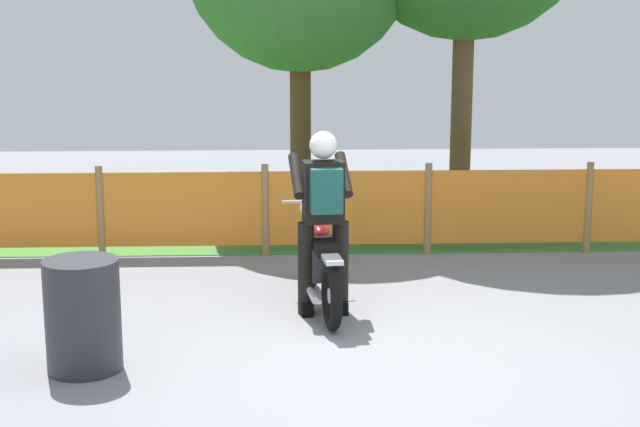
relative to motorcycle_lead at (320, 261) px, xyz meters
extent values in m
cube|color=gray|center=(0.39, -1.50, -0.46)|extent=(24.00, 24.00, 0.02)
cube|color=#427A33|center=(0.39, 4.76, -0.44)|extent=(24.00, 5.59, 0.01)
cylinder|color=#997547|center=(-2.39, 1.97, 0.08)|extent=(0.08, 0.08, 1.05)
cylinder|color=#997547|center=(-0.54, 1.97, 0.08)|extent=(0.08, 0.08, 1.05)
cylinder|color=#997547|center=(1.32, 1.97, 0.08)|extent=(0.08, 0.08, 1.05)
cylinder|color=#997547|center=(3.17, 1.97, 0.08)|extent=(0.08, 0.08, 1.05)
cube|color=orange|center=(-3.32, 1.97, 0.10)|extent=(1.77, 0.02, 0.85)
cube|color=orange|center=(-1.46, 1.97, 0.10)|extent=(1.77, 0.02, 0.85)
cube|color=orange|center=(0.39, 1.97, 0.10)|extent=(1.77, 0.02, 0.85)
cube|color=orange|center=(2.25, 1.97, 0.10)|extent=(1.77, 0.02, 0.85)
cylinder|color=brown|center=(-0.09, 4.09, 0.75)|extent=(0.28, 0.28, 2.40)
cylinder|color=brown|center=(2.06, 3.99, 0.98)|extent=(0.28, 0.28, 2.85)
torus|color=black|center=(-0.07, 0.65, -0.14)|extent=(0.17, 0.62, 0.61)
cylinder|color=silver|center=(-0.07, 0.65, -0.14)|extent=(0.07, 0.14, 0.13)
torus|color=black|center=(0.08, -0.68, -0.14)|extent=(0.17, 0.62, 0.61)
cylinder|color=silver|center=(0.08, -0.68, -0.14)|extent=(0.07, 0.14, 0.13)
cube|color=#38383D|center=(0.01, -0.06, 0.03)|extent=(0.29, 0.59, 0.31)
ellipsoid|color=maroon|center=(-0.02, 0.16, 0.24)|extent=(0.28, 0.52, 0.21)
cube|color=black|center=(0.04, -0.30, 0.21)|extent=(0.27, 0.55, 0.10)
cube|color=silver|center=(0.08, -0.68, 0.19)|extent=(0.19, 0.36, 0.04)
cylinder|color=silver|center=(-0.07, 0.59, 0.14)|extent=(0.08, 0.23, 0.54)
sphere|color=white|center=(-0.08, 0.75, 0.35)|extent=(0.19, 0.19, 0.17)
cylinder|color=silver|center=(-0.06, 0.56, 0.46)|extent=(0.57, 0.09, 0.03)
cylinder|color=silver|center=(-0.09, -0.36, -0.20)|extent=(0.13, 0.53, 0.07)
cylinder|color=black|center=(-0.13, -0.22, -0.02)|extent=(0.17, 0.17, 0.86)
cube|color=black|center=(-0.13, -0.22, -0.39)|extent=(0.14, 0.27, 0.12)
cylinder|color=black|center=(0.18, -0.18, -0.02)|extent=(0.17, 0.17, 0.86)
cube|color=black|center=(0.18, -0.18, -0.39)|extent=(0.14, 0.27, 0.12)
cube|color=black|center=(0.02, -0.20, 0.69)|extent=(0.38, 0.28, 0.56)
cylinder|color=black|center=(-0.21, -0.05, 0.82)|extent=(0.15, 0.49, 0.38)
cylinder|color=black|center=(0.22, 0.00, 0.82)|extent=(0.15, 0.49, 0.38)
sphere|color=white|center=(0.02, -0.20, 1.12)|extent=(0.28, 0.28, 0.25)
cube|color=black|center=(0.01, -0.10, 1.12)|extent=(0.18, 0.05, 0.08)
cube|color=#194C47|center=(0.04, -0.37, 0.73)|extent=(0.30, 0.19, 0.40)
cylinder|color=#2D2D33|center=(-1.89, -1.56, -0.01)|extent=(0.58, 0.58, 0.88)
camera|label=1|loc=(-0.36, -8.70, 2.28)|focal=53.92mm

